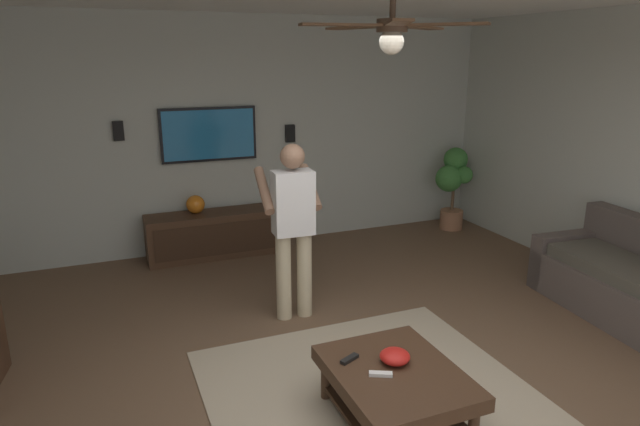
% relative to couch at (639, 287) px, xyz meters
% --- Properties ---
extents(ground_plane, '(8.99, 8.99, 0.00)m').
position_rel_couch_xyz_m(ground_plane, '(-0.29, 2.91, -0.32)').
color(ground_plane, brown).
extents(wall_back_tv, '(0.10, 7.03, 2.86)m').
position_rel_couch_xyz_m(wall_back_tv, '(3.50, 2.91, 1.11)').
color(wall_back_tv, '#B2B7AD').
rests_on(wall_back_tv, ground).
extents(area_rug, '(2.44, 2.30, 0.01)m').
position_rel_couch_xyz_m(area_rug, '(-0.29, 2.85, -0.31)').
color(area_rug, tan).
rests_on(area_rug, ground).
extents(couch, '(1.96, 1.01, 0.87)m').
position_rel_couch_xyz_m(couch, '(0.00, 0.00, 0.00)').
color(couch, '#564C47').
rests_on(couch, ground).
extents(coffee_table, '(1.00, 0.80, 0.40)m').
position_rel_couch_xyz_m(coffee_table, '(-0.49, 2.85, -0.02)').
color(coffee_table, '#422B1C').
rests_on(coffee_table, ground).
extents(media_console, '(0.45, 1.70, 0.55)m').
position_rel_couch_xyz_m(media_console, '(3.17, 3.24, -0.04)').
color(media_console, '#422B1C').
rests_on(media_console, ground).
extents(tv, '(0.05, 1.15, 0.65)m').
position_rel_couch_xyz_m(tv, '(3.41, 3.24, 1.14)').
color(tv, black).
extents(person_standing, '(0.55, 0.56, 1.64)m').
position_rel_couch_xyz_m(person_standing, '(1.27, 2.93, 0.61)').
color(person_standing, '#C6B793').
rests_on(person_standing, ground).
extents(potted_plant_tall, '(0.47, 0.50, 1.14)m').
position_rel_couch_xyz_m(potted_plant_tall, '(3.02, -0.06, 0.36)').
color(potted_plant_tall, '#9E6B4C').
rests_on(potted_plant_tall, ground).
extents(bowl, '(0.20, 0.20, 0.09)m').
position_rel_couch_xyz_m(bowl, '(-0.41, 2.81, 0.13)').
color(bowl, red).
rests_on(bowl, coffee_table).
extents(remote_white, '(0.11, 0.15, 0.02)m').
position_rel_couch_xyz_m(remote_white, '(-0.51, 2.97, 0.09)').
color(remote_white, white).
rests_on(remote_white, coffee_table).
extents(remote_black, '(0.10, 0.15, 0.02)m').
position_rel_couch_xyz_m(remote_black, '(-0.27, 3.08, 0.09)').
color(remote_black, black).
rests_on(remote_black, coffee_table).
extents(vase_round, '(0.22, 0.22, 0.22)m').
position_rel_couch_xyz_m(vase_round, '(3.22, 3.48, 0.34)').
color(vase_round, orange).
rests_on(vase_round, media_console).
extents(wall_speaker_left, '(0.06, 0.12, 0.22)m').
position_rel_couch_xyz_m(wall_speaker_left, '(3.42, 2.20, 1.10)').
color(wall_speaker_left, black).
extents(wall_speaker_right, '(0.06, 0.12, 0.22)m').
position_rel_couch_xyz_m(wall_speaker_right, '(3.42, 4.26, 1.23)').
color(wall_speaker_right, black).
extents(ceiling_fan, '(1.17, 1.16, 0.46)m').
position_rel_couch_xyz_m(ceiling_fan, '(0.00, 2.69, 2.21)').
color(ceiling_fan, '#4C3828').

